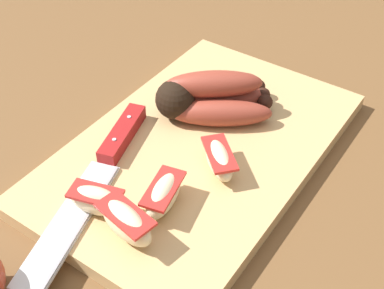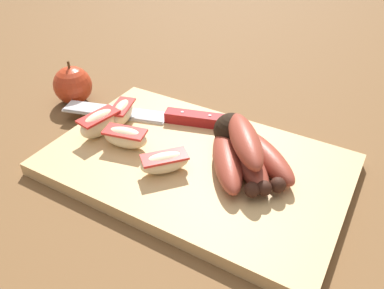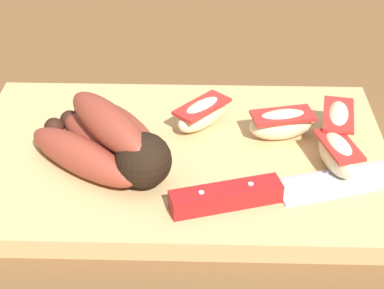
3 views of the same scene
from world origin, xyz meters
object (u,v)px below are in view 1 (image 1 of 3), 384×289
at_px(banana_bunch, 211,97).
at_px(chefs_knife, 106,161).
at_px(apple_wedge_extra, 96,200).
at_px(apple_wedge_near, 126,222).
at_px(apple_wedge_far, 219,159).
at_px(apple_wedge_middle, 163,194).

bearing_deg(banana_bunch, chefs_knife, 163.54).
bearing_deg(apple_wedge_extra, chefs_knife, 34.17).
distance_m(apple_wedge_near, apple_wedge_far, 0.14).
relative_size(chefs_knife, apple_wedge_middle, 3.85).
bearing_deg(banana_bunch, apple_wedge_far, -142.23).
height_order(banana_bunch, apple_wedge_near, banana_bunch).
bearing_deg(apple_wedge_extra, apple_wedge_near, -98.41).
bearing_deg(apple_wedge_extra, apple_wedge_middle, -48.24).
distance_m(chefs_knife, apple_wedge_middle, 0.09).
bearing_deg(apple_wedge_far, apple_wedge_middle, 166.93).
xyz_separation_m(apple_wedge_near, apple_wedge_extra, (0.01, 0.05, -0.00)).
xyz_separation_m(apple_wedge_middle, apple_wedge_far, (0.08, -0.02, -0.00)).
height_order(apple_wedge_middle, apple_wedge_far, apple_wedge_middle).
bearing_deg(apple_wedge_middle, apple_wedge_near, 173.50).
relative_size(apple_wedge_middle, apple_wedge_extra, 1.09).
height_order(chefs_knife, apple_wedge_near, apple_wedge_near).
distance_m(banana_bunch, chefs_knife, 0.16).
distance_m(apple_wedge_middle, apple_wedge_far, 0.08).
relative_size(apple_wedge_near, apple_wedge_far, 1.07).
bearing_deg(apple_wedge_middle, apple_wedge_extra, 131.76).
xyz_separation_m(apple_wedge_near, apple_wedge_middle, (0.05, -0.01, -0.00)).
relative_size(apple_wedge_near, apple_wedge_middle, 1.02).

